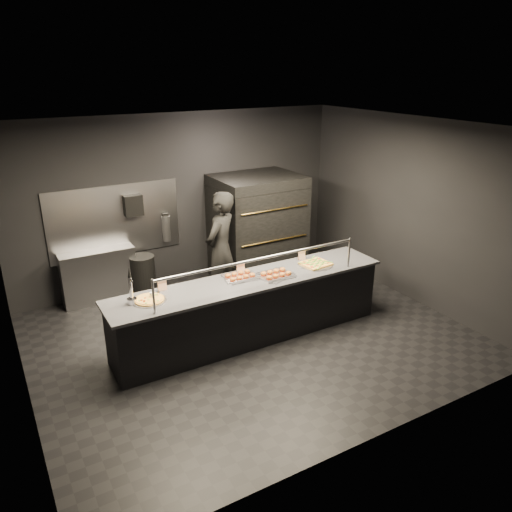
% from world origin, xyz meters
% --- Properties ---
extents(room, '(6.04, 6.00, 3.00)m').
position_xyz_m(room, '(-0.02, 0.05, 1.50)').
color(room, black).
rests_on(room, ground).
extents(service_counter, '(4.10, 0.78, 1.37)m').
position_xyz_m(service_counter, '(0.00, -0.00, 0.46)').
color(service_counter, black).
rests_on(service_counter, ground).
extents(pizza_oven, '(1.50, 1.23, 1.91)m').
position_xyz_m(pizza_oven, '(1.20, 1.90, 0.97)').
color(pizza_oven, black).
rests_on(pizza_oven, ground).
extents(prep_shelf, '(1.20, 0.35, 0.90)m').
position_xyz_m(prep_shelf, '(-1.60, 2.32, 0.45)').
color(prep_shelf, '#99999E').
rests_on(prep_shelf, ground).
extents(towel_dispenser, '(0.30, 0.20, 0.35)m').
position_xyz_m(towel_dispenser, '(-0.90, 2.39, 1.55)').
color(towel_dispenser, black).
rests_on(towel_dispenser, room).
extents(fire_extinguisher, '(0.14, 0.14, 0.51)m').
position_xyz_m(fire_extinguisher, '(-0.35, 2.40, 1.06)').
color(fire_extinguisher, '#B2B2B7').
rests_on(fire_extinguisher, room).
extents(beer_tap, '(0.13, 0.18, 0.49)m').
position_xyz_m(beer_tap, '(-1.66, 0.08, 1.06)').
color(beer_tap, silver).
rests_on(beer_tap, service_counter).
extents(round_pizza, '(0.44, 0.44, 0.03)m').
position_xyz_m(round_pizza, '(-1.45, 0.06, 0.94)').
color(round_pizza, silver).
rests_on(round_pizza, service_counter).
extents(slider_tray_a, '(0.51, 0.41, 0.07)m').
position_xyz_m(slider_tray_a, '(-0.10, 0.12, 0.95)').
color(slider_tray_a, silver).
rests_on(slider_tray_a, service_counter).
extents(slider_tray_b, '(0.56, 0.48, 0.07)m').
position_xyz_m(slider_tray_b, '(0.37, -0.08, 0.95)').
color(slider_tray_b, silver).
rests_on(slider_tray_b, service_counter).
extents(square_pizza, '(0.51, 0.51, 0.05)m').
position_xyz_m(square_pizza, '(1.11, -0.02, 0.94)').
color(square_pizza, silver).
rests_on(square_pizza, service_counter).
extents(condiment_jar, '(0.14, 0.05, 0.09)m').
position_xyz_m(condiment_jar, '(-1.37, 0.10, 0.96)').
color(condiment_jar, silver).
rests_on(condiment_jar, service_counter).
extents(tent_cards, '(2.37, 0.04, 0.15)m').
position_xyz_m(tent_cards, '(-0.05, 0.28, 1.00)').
color(tent_cards, white).
rests_on(tent_cards, service_counter).
extents(trash_bin, '(0.43, 0.43, 0.71)m').
position_xyz_m(trash_bin, '(-0.90, 2.17, 0.36)').
color(trash_bin, black).
rests_on(trash_bin, ground).
extents(worker, '(0.83, 0.78, 1.91)m').
position_xyz_m(worker, '(0.13, 1.21, 0.95)').
color(worker, black).
rests_on(worker, ground).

